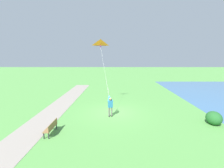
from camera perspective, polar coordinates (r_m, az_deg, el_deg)
The scene contains 6 objects.
ground_plane at distance 14.93m, azimuth 0.59°, elevation -10.69°, with size 120.00×120.00×0.00m, color #569947.
walkway_path at distance 14.35m, azimuth -24.74°, elevation -12.56°, with size 2.40×32.00×0.02m, color gray.
person_kite_flyer at distance 13.74m, azimuth -0.63°, elevation -7.94°, with size 0.50×0.63×1.83m.
flying_kite at distance 16.25m, azimuth -4.27°, elevation 14.85°, with size 1.60×3.07×5.33m.
park_bench_near_walkway at distance 11.83m, azimuth -21.80°, elevation -14.70°, with size 0.48×1.51×0.88m.
lakeside_shrub at distance 14.79m, azimuth 33.83°, elevation -10.54°, with size 1.11×1.28×1.07m, color #236028.
Camera 1 is at (0.10, 13.92, 5.40)m, focal length 24.42 mm.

